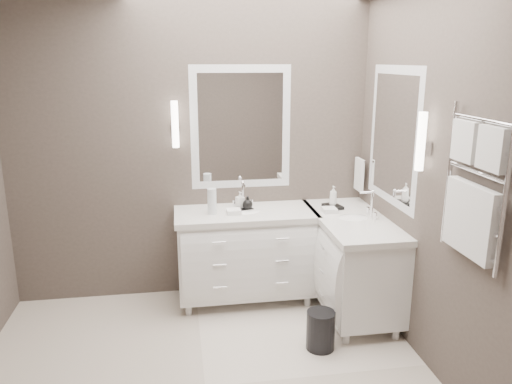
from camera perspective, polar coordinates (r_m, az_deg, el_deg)
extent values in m
cube|color=#49403A|center=(4.51, -7.45, 4.68)|extent=(3.20, 0.01, 2.70)
cube|color=#49403A|center=(1.64, -3.85, -14.12)|extent=(3.20, 0.01, 2.70)
cube|color=#49403A|center=(3.49, 20.80, 0.82)|extent=(0.01, 3.00, 2.70)
cube|color=white|center=(4.52, -1.20, -7.04)|extent=(1.20, 0.55, 0.70)
cube|color=silver|center=(4.40, -1.23, -2.51)|extent=(1.24, 0.59, 0.05)
ellipsoid|color=white|center=(4.40, -1.22, -2.69)|extent=(0.36, 0.28, 0.12)
cylinder|color=white|center=(4.51, -1.52, -0.27)|extent=(0.02, 0.02, 0.22)
cube|color=white|center=(4.43, 10.78, -7.80)|extent=(0.55, 1.20, 0.70)
cube|color=silver|center=(4.30, 11.02, -3.19)|extent=(0.59, 1.24, 0.05)
ellipsoid|color=white|center=(4.31, 11.01, -3.38)|extent=(0.36, 0.28, 0.12)
cylinder|color=white|center=(4.32, 13.11, -1.36)|extent=(0.02, 0.02, 0.22)
cube|color=white|center=(4.50, -1.74, 7.35)|extent=(0.90, 0.02, 1.10)
cube|color=white|center=(4.50, -1.74, 7.35)|extent=(0.77, 0.02, 0.96)
cube|color=white|center=(4.15, 15.43, 6.18)|extent=(0.02, 0.90, 1.10)
cube|color=white|center=(4.15, 15.43, 6.18)|extent=(0.02, 0.90, 0.96)
cube|color=white|center=(4.40, -9.21, 6.99)|extent=(0.05, 0.05, 0.10)
cylinder|color=white|center=(4.39, -9.24, 7.64)|extent=(0.06, 0.06, 0.40)
cube|color=white|center=(3.60, 18.28, 4.71)|extent=(0.05, 0.05, 0.10)
cylinder|color=white|center=(3.60, 18.34, 5.49)|extent=(0.06, 0.06, 0.40)
cylinder|color=white|center=(4.69, 11.91, 3.64)|extent=(0.02, 0.22, 0.02)
cube|color=white|center=(4.71, 11.71, 1.97)|extent=(0.03, 0.17, 0.30)
cylinder|color=white|center=(2.89, 26.63, -0.55)|extent=(0.03, 0.03, 0.90)
cylinder|color=white|center=(3.34, 21.26, 1.93)|extent=(0.03, 0.03, 0.90)
cube|color=white|center=(2.96, 25.47, 4.48)|extent=(0.06, 0.22, 0.24)
cube|color=white|center=(3.18, 22.86, 5.38)|extent=(0.06, 0.22, 0.24)
cube|color=white|center=(3.16, 23.28, -2.91)|extent=(0.06, 0.46, 0.42)
cylinder|color=black|center=(3.96, 7.39, -15.39)|extent=(0.26, 0.26, 0.30)
cube|color=black|center=(4.41, -1.41, -1.96)|extent=(0.17, 0.15, 0.02)
cube|color=black|center=(4.53, 8.76, -1.65)|extent=(0.17, 0.20, 0.03)
cylinder|color=silver|center=(4.30, -5.06, -1.07)|extent=(0.09, 0.09, 0.23)
imported|color=white|center=(4.40, -1.84, -0.88)|extent=(0.08, 0.09, 0.14)
imported|color=black|center=(4.37, -0.97, -1.20)|extent=(0.09, 0.09, 0.11)
imported|color=white|center=(4.50, 8.81, -0.41)|extent=(0.08, 0.08, 0.18)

